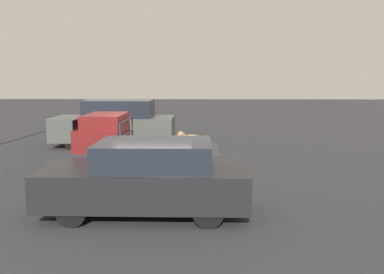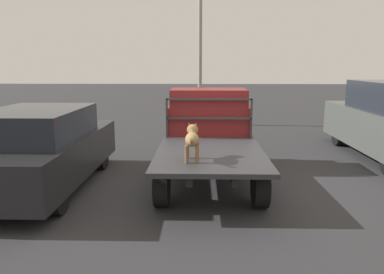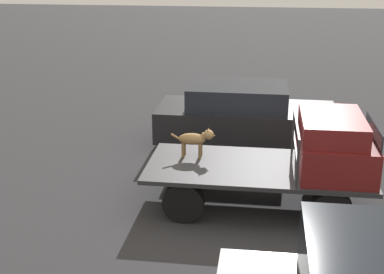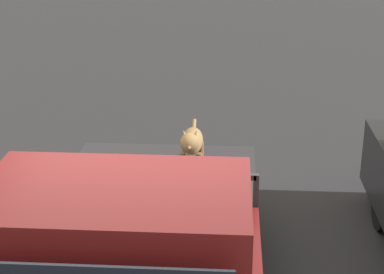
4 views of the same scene
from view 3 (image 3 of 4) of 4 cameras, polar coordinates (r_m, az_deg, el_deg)
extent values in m
plane|color=#2D2D30|center=(10.36, 6.87, -7.17)|extent=(80.00, 80.00, 0.00)
cylinder|color=black|center=(11.03, 13.73, -3.81)|extent=(0.74, 0.24, 0.74)
cylinder|color=black|center=(9.54, 14.62, -7.64)|extent=(0.74, 0.24, 0.74)
cylinder|color=black|center=(11.04, 0.38, -3.22)|extent=(0.74, 0.24, 0.74)
cylinder|color=black|center=(9.55, -0.93, -6.94)|extent=(0.74, 0.24, 0.74)
cube|color=black|center=(10.42, 7.05, -3.22)|extent=(3.80, 0.10, 0.18)
cube|color=black|center=(9.78, 6.96, -4.74)|extent=(3.80, 0.10, 0.18)
cube|color=#2D2D30|center=(10.05, 7.04, -3.28)|extent=(4.13, 1.98, 0.08)
cube|color=maroon|center=(10.01, 15.00, -1.70)|extent=(1.29, 1.86, 0.64)
cube|color=maroon|center=(9.83, 14.69, 1.12)|extent=(1.10, 1.71, 0.39)
cube|color=black|center=(9.97, 18.83, 0.60)|extent=(0.02, 1.52, 0.29)
cube|color=#2D2D30|center=(10.76, 10.75, 0.72)|extent=(0.04, 0.04, 0.86)
cube|color=#2D2D30|center=(9.05, 11.21, -2.85)|extent=(0.04, 0.04, 0.86)
cube|color=#2D2D30|center=(9.77, 11.11, 1.36)|extent=(0.04, 1.82, 0.04)
cube|color=#2D2D30|center=(9.90, 10.96, -0.91)|extent=(0.04, 1.82, 0.04)
cylinder|color=brown|center=(10.43, 0.95, -1.22)|extent=(0.06, 0.06, 0.29)
cylinder|color=brown|center=(10.27, 0.84, -1.54)|extent=(0.06, 0.06, 0.29)
cylinder|color=brown|center=(10.47, -0.82, -1.13)|extent=(0.06, 0.06, 0.29)
cylinder|color=brown|center=(10.31, -0.96, -1.45)|extent=(0.06, 0.06, 0.29)
ellipsoid|color=olive|center=(10.29, 0.00, -0.21)|extent=(0.53, 0.23, 0.23)
sphere|color=brown|center=(10.29, 0.80, -0.45)|extent=(0.10, 0.10, 0.10)
cylinder|color=olive|center=(10.25, 1.24, 0.06)|extent=(0.16, 0.12, 0.15)
sphere|color=olive|center=(10.22, 1.79, 0.25)|extent=(0.19, 0.19, 0.19)
cone|color=brown|center=(10.22, 2.25, 0.16)|extent=(0.11, 0.11, 0.11)
cone|color=olive|center=(10.25, 1.77, 0.79)|extent=(0.06, 0.08, 0.10)
cone|color=olive|center=(10.15, 1.70, 0.60)|extent=(0.06, 0.08, 0.10)
cylinder|color=olive|center=(10.33, -1.70, -0.01)|extent=(0.23, 0.04, 0.15)
cylinder|color=black|center=(14.00, 11.31, 0.96)|extent=(0.60, 0.20, 0.60)
cylinder|color=black|center=(12.55, 11.66, -1.19)|extent=(0.60, 0.20, 0.60)
cylinder|color=black|center=(14.08, 0.43, 1.44)|extent=(0.60, 0.20, 0.60)
cylinder|color=black|center=(12.63, -0.47, -0.64)|extent=(0.60, 0.20, 0.60)
cube|color=black|center=(13.14, 5.77, 1.58)|extent=(4.30, 1.82, 0.76)
cube|color=#1E232B|center=(12.97, 4.91, 4.39)|extent=(2.36, 1.63, 0.55)
camera|label=1|loc=(20.35, 3.49, 14.27)|focal=35.00mm
camera|label=2|loc=(12.20, -29.60, 6.24)|focal=35.00mm
camera|label=4|loc=(11.17, 34.00, 10.66)|focal=60.00mm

